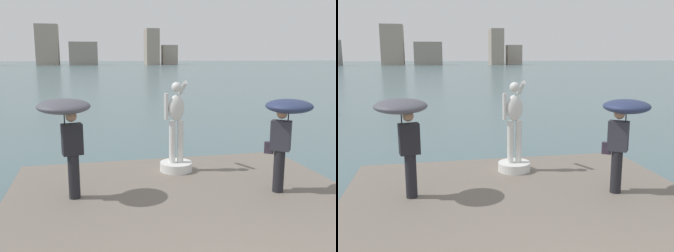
{
  "view_description": "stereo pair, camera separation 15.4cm",
  "coord_description": "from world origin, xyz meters",
  "views": [
    {
      "loc": [
        -1.79,
        -2.21,
        3.14
      ],
      "look_at": [
        0.0,
        5.99,
        1.55
      ],
      "focal_mm": 39.49,
      "sensor_mm": 36.0,
      "label": 1
    },
    {
      "loc": [
        -1.64,
        -2.24,
        3.14
      ],
      "look_at": [
        0.0,
        5.99,
        1.55
      ],
      "focal_mm": 39.49,
      "sensor_mm": 36.0,
      "label": 2
    }
  ],
  "objects": [
    {
      "name": "ground_plane",
      "position": [
        0.0,
        40.0,
        0.0
      ],
      "size": [
        400.0,
        400.0,
        0.0
      ],
      "primitive_type": "plane",
      "color": "#4C666B"
    },
    {
      "name": "distant_skyline",
      "position": [
        -4.36,
        134.02,
        5.34
      ],
      "size": [
        72.16,
        8.64,
        13.93
      ],
      "color": "gray",
      "rests_on": "ground"
    },
    {
      "name": "statue_white_figure",
      "position": [
        0.25,
        6.2,
        1.13
      ],
      "size": [
        0.79,
        0.96,
        2.18
      ],
      "color": "silver",
      "rests_on": "pier"
    },
    {
      "name": "onlooker_right",
      "position": [
        2.03,
        4.33,
        1.89
      ],
      "size": [
        1.29,
        1.29,
        1.92
      ],
      "color": "black",
      "rests_on": "pier"
    },
    {
      "name": "onlooker_left",
      "position": [
        -2.2,
        4.9,
        1.94
      ],
      "size": [
        1.19,
        1.2,
        1.97
      ],
      "color": "black",
      "rests_on": "pier"
    }
  ]
}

